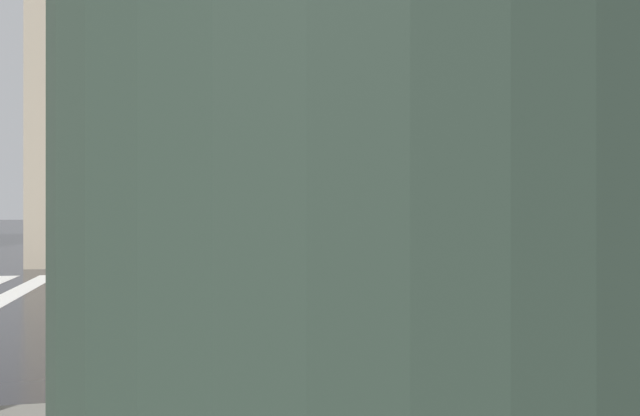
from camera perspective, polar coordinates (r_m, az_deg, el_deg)
name	(u,v)px	position (r m, az deg, el deg)	size (l,w,h in m)	color
billboard_column	(368,112)	(1.33, 3.98, 7.95)	(1.20, 1.20, 3.58)	#28382D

